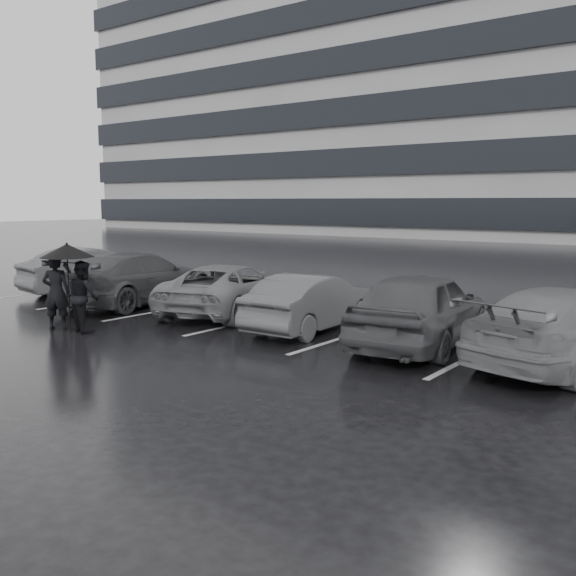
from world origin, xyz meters
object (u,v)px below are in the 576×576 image
(car_west_c, at_px, (138,278))
(car_west_d, at_px, (93,271))
(car_west_b, at_px, (228,289))
(car_east, at_px, (573,328))
(pedestrian_right, at_px, (83,296))
(car_west_a, at_px, (312,302))
(car_main, at_px, (421,308))
(pedestrian_left, at_px, (56,292))

(car_west_c, relative_size, car_west_d, 1.16)
(car_west_b, relative_size, car_east, 0.96)
(pedestrian_right, bearing_deg, car_west_a, -127.38)
(car_west_a, height_order, car_west_b, car_west_b)
(car_main, distance_m, car_west_a, 2.65)
(car_west_b, height_order, car_west_d, car_west_d)
(car_main, bearing_deg, pedestrian_right, 18.11)
(car_west_b, distance_m, car_east, 8.40)
(car_west_a, distance_m, car_west_c, 5.95)
(pedestrian_right, bearing_deg, car_main, -140.91)
(car_west_b, bearing_deg, car_main, 158.24)
(car_main, distance_m, pedestrian_right, 7.28)
(pedestrian_right, bearing_deg, car_east, -147.27)
(car_west_a, relative_size, pedestrian_left, 2.28)
(pedestrian_left, bearing_deg, car_west_a, 178.97)
(car_main, bearing_deg, car_west_c, -7.96)
(car_main, bearing_deg, pedestrian_left, 17.10)
(car_west_b, xyz_separation_m, car_west_d, (-5.78, 0.12, 0.08))
(car_west_c, relative_size, pedestrian_right, 3.20)
(car_main, relative_size, pedestrian_left, 2.68)
(car_west_c, bearing_deg, car_east, 173.09)
(car_main, distance_m, car_west_d, 11.39)
(car_west_c, bearing_deg, car_west_a, 172.55)
(car_main, xyz_separation_m, car_west_d, (-11.38, 0.60, -0.05))
(car_west_d, bearing_deg, car_west_a, -173.52)
(car_west_a, bearing_deg, car_west_d, -6.78)
(car_west_b, xyz_separation_m, pedestrian_left, (-1.69, -3.83, 0.20))
(car_west_a, xyz_separation_m, car_east, (5.45, 0.09, 0.06))
(car_main, height_order, car_west_d, car_main)
(car_main, bearing_deg, car_west_d, -10.62)
(pedestrian_left, bearing_deg, car_east, 161.86)
(pedestrian_left, xyz_separation_m, pedestrian_right, (0.73, 0.19, -0.05))
(car_west_a, bearing_deg, car_west_b, -11.63)
(car_east, height_order, pedestrian_left, pedestrian_left)
(car_west_a, bearing_deg, car_east, 177.87)
(car_west_a, distance_m, pedestrian_left, 5.75)
(car_west_d, bearing_deg, car_west_c, 179.09)
(car_west_c, height_order, pedestrian_left, pedestrian_left)
(car_main, distance_m, car_west_c, 8.59)
(car_west_b, relative_size, car_west_c, 0.91)
(pedestrian_left, bearing_deg, car_west_d, -81.14)
(car_east, bearing_deg, car_west_d, 12.01)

